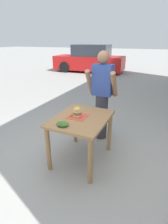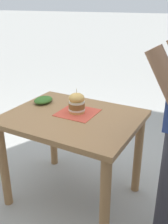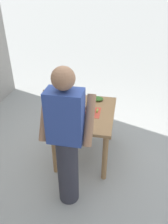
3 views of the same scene
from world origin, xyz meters
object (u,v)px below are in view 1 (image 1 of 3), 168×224
Objects in this scene: side_salad at (63,124)px; diner_across_table at (102,96)px; parked_car_near_curb at (90,60)px; sandwich at (77,112)px; pickle_spear at (71,115)px; patio_table at (81,125)px.

diner_across_table reaches higher than side_salad.
diner_across_table reaches higher than parked_car_near_curb.
side_salad is at bearing -97.94° from diner_across_table.
diner_across_table reaches higher than sandwich.
side_salad is (-0.05, -0.36, -0.06)m from sandwich.
side_salad is 0.04× the size of parked_car_near_curb.
pickle_spear is 8.72m from parked_car_near_curb.
parked_car_near_curb is (-3.17, 8.13, -0.12)m from sandwich.
parked_car_near_curb is at bearing 111.30° from sandwich.
patio_table is 0.23m from pickle_spear.
sandwich is 0.04× the size of parked_car_near_curb.
sandwich reaches higher than pickle_spear.
pickle_spear is 0.02× the size of parked_car_near_curb.
patio_table is 0.23× the size of parked_car_near_curb.
sandwich is at bearing 82.24° from side_salad.
patio_table is at bearing -68.31° from parked_car_near_curb.
patio_table is 5.53× the size of side_salad.
pickle_spear reaches higher than patio_table.
diner_across_table is at bearing 81.98° from sandwich.
diner_across_table is 0.39× the size of parked_car_near_curb.
sandwich is (-0.07, 0.00, 0.22)m from patio_table.
parked_car_near_curb is at bearing 111.69° from patio_table.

